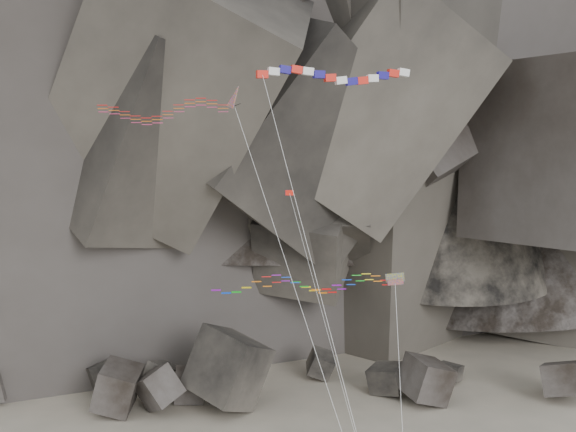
{
  "coord_description": "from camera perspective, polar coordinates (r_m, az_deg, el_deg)",
  "views": [
    {
      "loc": [
        -3.27,
        -45.94,
        28.54
      ],
      "look_at": [
        1.55,
        6.0,
        23.2
      ],
      "focal_mm": 45.0,
      "sensor_mm": 36.0,
      "label": 1
    }
  ],
  "objects": [
    {
      "name": "banner_kite",
      "position": [
        48.84,
        3.73,
        10.83
      ],
      "size": [
        10.6,
        14.34,
        31.91
      ],
      "rotation": [
        0.0,
        0.0,
        0.16
      ],
      "color": "red",
      "rests_on": "ground"
    },
    {
      "name": "pennant_kite",
      "position": [
        44.23,
        2.38,
        -6.54
      ],
      "size": [
        5.93,
        10.54,
        23.84
      ],
      "rotation": [
        0.0,
        0.0,
        0.06
      ],
      "color": "red",
      "rests_on": "ground"
    },
    {
      "name": "headland",
      "position": [
        116.76,
        -3.75,
        12.46
      ],
      "size": [
        110.0,
        70.0,
        84.0
      ],
      "primitive_type": null,
      "color": "#524B43",
      "rests_on": "ground"
    },
    {
      "name": "parafoil_kite",
      "position": [
        47.47,
        0.88,
        -5.32
      ],
      "size": [
        13.15,
        11.6,
        18.27
      ],
      "rotation": [
        0.0,
        0.0,
        -0.18
      ],
      "color": "#D5CD0B",
      "rests_on": "ground"
    },
    {
      "name": "boulder_field",
      "position": [
        80.7,
        -3.37,
        -13.12
      ],
      "size": [
        69.2,
        15.67,
        9.46
      ],
      "color": "#47423F",
      "rests_on": "ground"
    },
    {
      "name": "delta_kite",
      "position": [
        49.0,
        -10.17,
        8.25
      ],
      "size": [
        18.58,
        14.25,
        30.69
      ],
      "rotation": [
        0.0,
        0.0,
        0.24
      ],
      "color": "red",
      "rests_on": "ground"
    }
  ]
}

